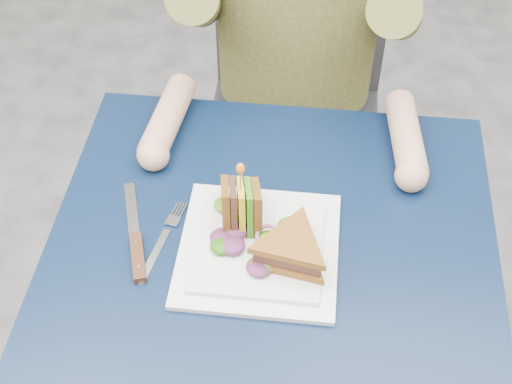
# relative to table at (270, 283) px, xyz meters

# --- Properties ---
(table) EXTENTS (0.75, 0.75, 0.73)m
(table) POSITION_rel_table_xyz_m (0.00, 0.00, 0.00)
(table) COLOR black
(table) RESTS_ON ground
(chair) EXTENTS (0.42, 0.40, 0.93)m
(chair) POSITION_rel_table_xyz_m (0.00, 0.67, -0.11)
(chair) COLOR #47474C
(chair) RESTS_ON ground
(plate) EXTENTS (0.26, 0.26, 0.02)m
(plate) POSITION_rel_table_xyz_m (-0.02, 0.01, 0.09)
(plate) COLOR white
(plate) RESTS_ON table
(sandwich_flat) EXTENTS (0.17, 0.17, 0.05)m
(sandwich_flat) POSITION_rel_table_xyz_m (0.03, -0.02, 0.12)
(sandwich_flat) COLOR brown
(sandwich_flat) RESTS_ON plate
(sandwich_upright) EXTENTS (0.09, 0.15, 0.15)m
(sandwich_upright) POSITION_rel_table_xyz_m (-0.05, 0.05, 0.13)
(sandwich_upright) COLOR brown
(sandwich_upright) RESTS_ON plate
(fork) EXTENTS (0.05, 0.18, 0.01)m
(fork) POSITION_rel_table_xyz_m (-0.18, 0.00, 0.08)
(fork) COLOR silver
(fork) RESTS_ON table
(knife) EXTENTS (0.09, 0.22, 0.02)m
(knife) POSITION_rel_table_xyz_m (-0.22, -0.01, 0.09)
(knife) COLOR silver
(knife) RESTS_ON table
(toothpick) EXTENTS (0.01, 0.01, 0.06)m
(toothpick) POSITION_rel_table_xyz_m (-0.05, 0.05, 0.20)
(toothpick) COLOR tan
(toothpick) RESTS_ON sandwich_upright
(toothpick_frill) EXTENTS (0.01, 0.01, 0.02)m
(toothpick_frill) POSITION_rel_table_xyz_m (-0.05, 0.05, 0.23)
(toothpick_frill) COLOR orange
(toothpick_frill) RESTS_ON sandwich_upright
(lettuce_spill) EXTENTS (0.15, 0.13, 0.02)m
(lettuce_spill) POSITION_rel_table_xyz_m (-0.02, 0.02, 0.11)
(lettuce_spill) COLOR #337A14
(lettuce_spill) RESTS_ON plate
(onion_ring) EXTENTS (0.04, 0.04, 0.02)m
(onion_ring) POSITION_rel_table_xyz_m (-0.01, 0.01, 0.11)
(onion_ring) COLOR #9E4C7A
(onion_ring) RESTS_ON plate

